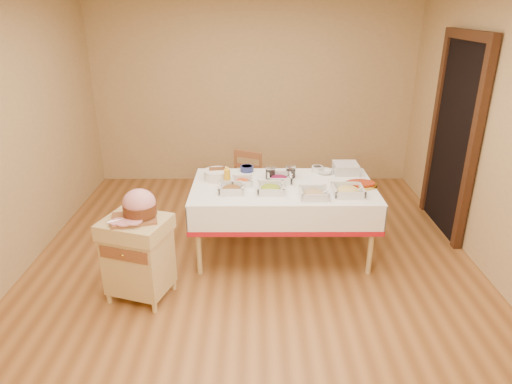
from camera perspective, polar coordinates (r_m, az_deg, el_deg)
room_shell at (r=4.10m, az=-0.37°, el=6.34°), size 5.00×5.00×5.00m
doorway at (r=5.47m, az=23.59°, el=6.55°), size 0.09×1.10×2.20m
dining_table at (r=4.62m, az=3.38°, el=-1.02°), size 1.82×1.02×0.76m
butcher_cart at (r=4.12m, az=-14.52°, el=-7.48°), size 0.65×0.59×0.76m
dining_chair at (r=5.36m, az=-1.59°, el=0.55°), size 0.50×0.49×0.85m
ham_on_board at (r=3.94m, az=-14.46°, el=-1.74°), size 0.39×0.37×0.26m
serving_dish_a at (r=4.39m, az=-3.06°, el=0.43°), size 0.24×0.24×0.11m
serving_dish_b at (r=4.39m, az=1.83°, el=0.45°), size 0.26×0.26×0.11m
serving_dish_c at (r=4.30m, az=7.27°, el=-0.17°), size 0.26×0.26×0.11m
serving_dish_d at (r=4.42m, az=11.44°, el=0.18°), size 0.28×0.28×0.11m
serving_dish_e at (r=4.57m, az=-1.74°, el=1.33°), size 0.21×0.20×0.10m
serving_dish_f at (r=4.64m, az=2.95°, el=1.70°), size 0.26×0.25×0.12m
small_bowl_left at (r=4.90m, az=-4.05°, el=2.73°), size 0.11×0.11×0.05m
small_bowl_mid at (r=4.93m, az=-1.15°, el=2.98°), size 0.14×0.14×0.06m
small_bowl_right at (r=4.96m, az=7.67°, el=2.90°), size 0.12×0.12×0.06m
bowl_white_imported at (r=4.84m, az=3.71°, el=2.38°), size 0.17×0.17×0.04m
bowl_small_imported at (r=4.91m, az=8.63°, el=2.53°), size 0.19×0.19×0.05m
preserve_jar_left at (r=4.72m, az=1.81°, el=2.41°), size 0.11×0.11×0.14m
preserve_jar_right at (r=4.76m, az=4.37°, el=2.54°), size 0.10×0.10×0.13m
mustard_bottle at (r=4.56m, az=-3.63°, el=2.01°), size 0.06×0.06×0.19m
bread_basket at (r=4.72m, az=-4.86°, el=2.21°), size 0.27×0.27×0.12m
plate_stack at (r=4.97m, az=11.14°, el=2.94°), size 0.26×0.26×0.11m
brass_platter at (r=4.64m, az=12.94°, el=0.93°), size 0.33×0.24×0.04m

